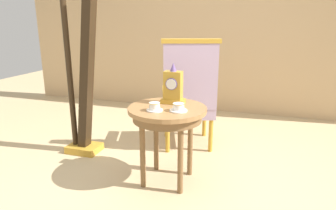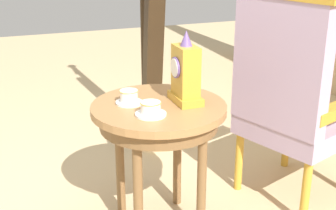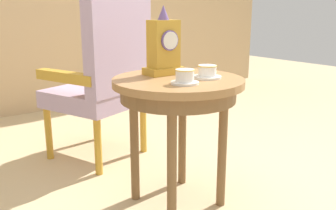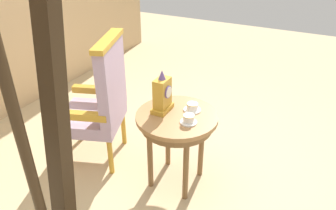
{
  "view_description": "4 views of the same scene",
  "coord_description": "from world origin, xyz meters",
  "px_view_note": "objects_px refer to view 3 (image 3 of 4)",
  "views": [
    {
      "loc": [
        0.72,
        -2.11,
        1.31
      ],
      "look_at": [
        0.01,
        0.1,
        0.65
      ],
      "focal_mm": 32.01,
      "sensor_mm": 36.0,
      "label": 1
    },
    {
      "loc": [
        1.91,
        -0.61,
        1.38
      ],
      "look_at": [
        -0.05,
        0.12,
        0.61
      ],
      "focal_mm": 49.87,
      "sensor_mm": 36.0,
      "label": 2
    },
    {
      "loc": [
        -1.07,
        -1.32,
        0.97
      ],
      "look_at": [
        -0.05,
        0.04,
        0.52
      ],
      "focal_mm": 40.07,
      "sensor_mm": 36.0,
      "label": 3
    },
    {
      "loc": [
        -1.86,
        -0.84,
        1.9
      ],
      "look_at": [
        0.06,
        0.14,
        0.69
      ],
      "focal_mm": 34.36,
      "sensor_mm": 36.0,
      "label": 4
    }
  ],
  "objects_px": {
    "side_table": "(178,95)",
    "teacup_left": "(185,77)",
    "teacup_right": "(207,72)",
    "armchair": "(106,70)",
    "mantel_clock": "(164,47)"
  },
  "relations": [
    {
      "from": "side_table",
      "to": "teacup_left",
      "type": "xyz_separation_m",
      "value": [
        -0.06,
        -0.12,
        0.11
      ]
    },
    {
      "from": "teacup_right",
      "to": "teacup_left",
      "type": "bearing_deg",
      "value": -165.04
    },
    {
      "from": "side_table",
      "to": "armchair",
      "type": "distance_m",
      "value": 0.72
    },
    {
      "from": "armchair",
      "to": "mantel_clock",
      "type": "bearing_deg",
      "value": -88.7
    },
    {
      "from": "mantel_clock",
      "to": "armchair",
      "type": "xyz_separation_m",
      "value": [
        -0.01,
        0.59,
        -0.19
      ]
    },
    {
      "from": "mantel_clock",
      "to": "teacup_right",
      "type": "bearing_deg",
      "value": -62.77
    },
    {
      "from": "side_table",
      "to": "armchair",
      "type": "height_order",
      "value": "armchair"
    },
    {
      "from": "teacup_right",
      "to": "mantel_clock",
      "type": "relative_size",
      "value": 0.41
    },
    {
      "from": "side_table",
      "to": "teacup_left",
      "type": "height_order",
      "value": "teacup_left"
    },
    {
      "from": "side_table",
      "to": "teacup_left",
      "type": "distance_m",
      "value": 0.18
    },
    {
      "from": "side_table",
      "to": "teacup_left",
      "type": "relative_size",
      "value": 5.18
    },
    {
      "from": "mantel_clock",
      "to": "armchair",
      "type": "distance_m",
      "value": 0.62
    },
    {
      "from": "teacup_right",
      "to": "armchair",
      "type": "relative_size",
      "value": 0.12
    },
    {
      "from": "side_table",
      "to": "teacup_right",
      "type": "relative_size",
      "value": 4.73
    },
    {
      "from": "teacup_left",
      "to": "armchair",
      "type": "distance_m",
      "value": 0.85
    }
  ]
}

